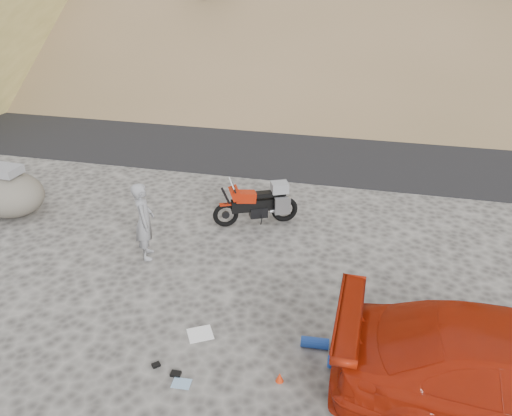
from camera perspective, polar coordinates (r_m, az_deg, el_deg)
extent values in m
plane|color=#3E3C39|center=(9.79, -7.95, -9.42)|extent=(140.00, 140.00, 0.00)
cube|color=black|center=(17.54, 2.38, 7.86)|extent=(120.00, 7.00, 0.05)
torus|color=black|center=(11.73, -3.48, -0.79)|extent=(0.60, 0.35, 0.61)
cylinder|color=black|center=(11.73, -3.48, -0.79)|extent=(0.19, 0.13, 0.18)
torus|color=black|center=(11.98, 3.29, -0.16)|extent=(0.64, 0.38, 0.64)
cylinder|color=black|center=(11.98, 3.29, -0.16)|extent=(0.21, 0.15, 0.20)
cylinder|color=black|center=(11.58, -3.17, 0.73)|extent=(0.34, 0.19, 0.75)
cylinder|color=black|center=(11.45, -2.57, 2.36)|extent=(0.27, 0.54, 0.04)
cube|color=black|center=(11.74, -0.17, 0.39)|extent=(1.10, 0.66, 0.28)
cube|color=black|center=(11.84, 0.27, -0.37)|extent=(0.49, 0.42, 0.26)
cube|color=#9A1B08|center=(11.60, -1.20, 1.31)|extent=(0.55, 0.45, 0.29)
cube|color=#9A1B08|center=(11.52, -2.42, 1.70)|extent=(0.38, 0.40, 0.33)
cube|color=silver|center=(11.41, -2.77, 2.76)|extent=(0.21, 0.30, 0.23)
cube|color=black|center=(11.67, 0.94, 1.58)|extent=(0.55, 0.39, 0.11)
cube|color=black|center=(11.76, 2.60, 1.56)|extent=(0.36, 0.28, 0.09)
cube|color=#A2A2A6|center=(11.64, 3.04, 0.26)|extent=(0.38, 0.25, 0.41)
cube|color=#A2A2A6|center=(12.05, 2.49, 1.27)|extent=(0.38, 0.25, 0.41)
cube|color=gray|center=(11.68, 2.71, 2.38)|extent=(0.48, 0.45, 0.24)
cube|color=#9A1B08|center=(11.60, -3.52, 0.41)|extent=(0.30, 0.22, 0.04)
cylinder|color=black|center=(11.78, 0.65, -1.39)|extent=(0.10, 0.18, 0.34)
cylinder|color=#A2A2A6|center=(11.80, 2.59, -0.25)|extent=(0.42, 0.25, 0.12)
imported|color=gray|center=(10.99, -12.21, -5.35)|extent=(0.61, 0.73, 1.70)
ellipsoid|color=#524D47|center=(13.55, -26.27, 1.38)|extent=(1.96, 1.79, 1.08)
cube|color=gray|center=(13.32, -26.82, 3.81)|extent=(0.68, 0.53, 0.18)
cube|color=white|center=(8.81, -6.40, -14.11)|extent=(0.54, 0.53, 0.01)
cylinder|color=#193E9B|center=(8.53, 6.75, -15.05)|extent=(0.47, 0.21, 0.18)
cylinder|color=#193E9B|center=(8.22, 8.45, -16.96)|extent=(0.09, 0.09, 0.22)
cone|color=red|center=(7.96, 2.72, -18.75)|extent=(0.13, 0.13, 0.16)
cube|color=black|center=(8.18, -9.16, -18.20)|extent=(0.16, 0.12, 0.05)
cube|color=black|center=(8.36, -11.35, -17.18)|extent=(0.16, 0.15, 0.04)
cube|color=#7EA2C3|center=(8.05, -8.51, -19.21)|extent=(0.30, 0.23, 0.01)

